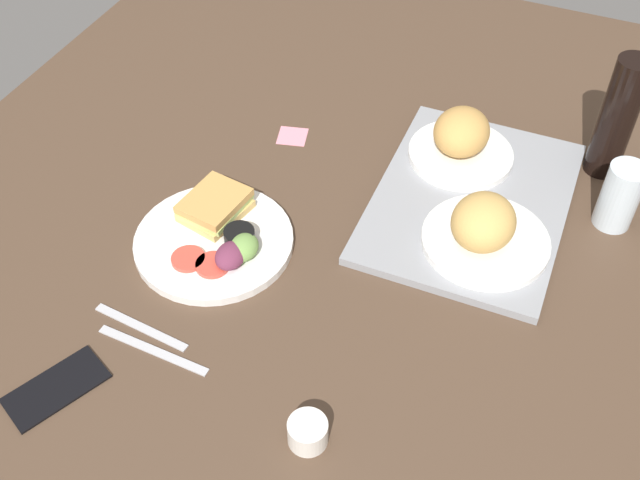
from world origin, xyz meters
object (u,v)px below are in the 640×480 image
serving_tray (471,201)px  soda_bottle (618,118)px  drinking_glass (620,196)px  fork (141,327)px  knife (153,350)px  espresso_cup (308,432)px  plate_with_salad (217,236)px  bread_plate_near (461,140)px  cell_phone (56,387)px  bread_plate_far (484,229)px  sticky_note (292,136)px

serving_tray → soda_bottle: size_ratio=1.89×
drinking_glass → fork: (52.19, -63.30, -5.92)cm
knife → drinking_glass: bearing=45.2°
knife → serving_tray: bearing=56.7°
soda_bottle → drinking_glass: bearing=16.2°
espresso_cup → knife: bearing=-99.1°
serving_tray → plate_with_salad: plate_with_salad is taller
bread_plate_near → soda_bottle: 27.43cm
soda_bottle → cell_phone: 103.59cm
bread_plate_near → bread_plate_far: bread_plate_far is taller
bread_plate_near → soda_bottle: soda_bottle is taller
bread_plate_far → plate_with_salad: bearing=-69.4°
fork → cell_phone: 15.25cm
espresso_cup → sticky_note: size_ratio=1.00×
drinking_glass → soda_bottle: bearing=-163.8°
soda_bottle → sticky_note: soda_bottle is taller
soda_bottle → espresso_cup: 78.96cm
soda_bottle → knife: size_ratio=1.25×
bread_plate_near → cell_phone: size_ratio=1.35×
espresso_cup → knife: (-4.41, -27.49, -1.75)cm
plate_with_salad → sticky_note: size_ratio=4.83×
drinking_glass → knife: bearing=-47.1°
knife → plate_with_salad: bearing=96.1°
serving_tray → bread_plate_far: bearing=23.1°
knife → fork: bearing=145.4°
soda_bottle → sticky_note: (13.98, -57.23, -11.82)cm
espresso_cup → sticky_note: espresso_cup is taller
serving_tray → espresso_cup: (54.18, -8.05, 1.20)cm
bread_plate_far → drinking_glass: (-15.87, 19.30, 0.87)cm
bread_plate_far → soda_bottle: 33.89cm
plate_with_salad → drinking_glass: 68.70cm
plate_with_salad → espresso_cup: (28.08, 29.07, 0.23)cm
espresso_cup → soda_bottle: bearing=159.2°
soda_bottle → fork: bearing=-42.0°
plate_with_salad → drinking_glass: drinking_glass is taller
plate_with_salad → drinking_glass: bearing=117.4°
bread_plate_near → knife: size_ratio=1.03×
plate_with_salad → drinking_glass: size_ratio=2.19×
bread_plate_far → espresso_cup: bearing=-16.0°
sticky_note → drinking_glass: bearing=90.3°
soda_bottle → sticky_note: size_ratio=4.24×
serving_tray → fork: serving_tray is taller
serving_tray → espresso_cup: espresso_cup is taller
serving_tray → cell_phone: 75.77cm
drinking_glass → fork: 82.25cm
knife → cell_phone: size_ratio=1.32×
soda_bottle → cell_phone: size_ratio=1.65×
bread_plate_near → bread_plate_far: (20.83, 9.85, -0.07)cm
drinking_glass → soda_bottle: soda_bottle is taller
serving_tray → drinking_glass: drinking_glass is taller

